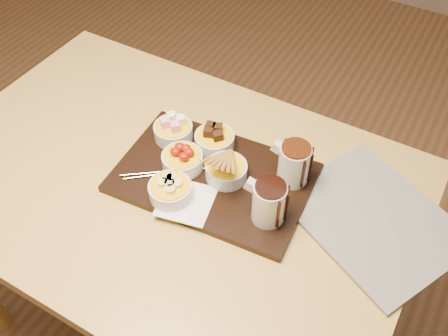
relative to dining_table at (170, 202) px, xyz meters
The scene contains 13 objects.
ground 0.65m from the dining_table, ahead, with size 5.00×5.00×0.00m, color brown.
dining_table is the anchor object (origin of this frame).
serving_board 0.16m from the dining_table, 25.31° to the left, with size 0.46×0.30×0.02m, color black.
napkin 0.16m from the dining_table, 29.34° to the right, with size 0.12×0.12×0.00m, color white.
bowl_marshmallows 0.18m from the dining_table, 114.37° to the left, with size 0.10×0.10×0.04m, color beige.
bowl_cake 0.20m from the dining_table, 67.06° to the left, with size 0.10×0.10×0.04m, color beige.
bowl_strawberries 0.14m from the dining_table, 56.70° to the left, with size 0.10×0.10×0.04m, color beige.
bowl_biscotti 0.20m from the dining_table, 24.79° to the left, with size 0.10×0.10×0.04m, color beige.
bowl_bananas 0.16m from the dining_table, 46.37° to the right, with size 0.10×0.10×0.04m, color beige.
pitcher_dark_chocolate 0.32m from the dining_table, ahead, with size 0.07×0.07×0.10m, color silver.
pitcher_milk_chocolate 0.35m from the dining_table, 25.90° to the left, with size 0.07×0.07×0.10m, color silver.
fondue_skewers 0.12m from the dining_table, 36.18° to the left, with size 0.26×0.03×0.01m, color silver, non-canonical shape.
newspaper 0.51m from the dining_table, 14.73° to the left, with size 0.37×0.29×0.01m, color beige.
Camera 1 is at (0.52, -0.63, 1.67)m, focal length 40.00 mm.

